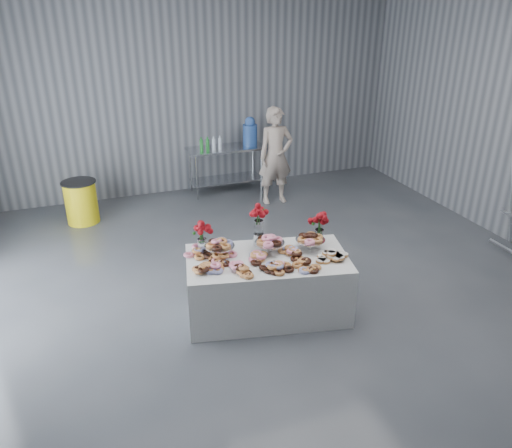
{
  "coord_description": "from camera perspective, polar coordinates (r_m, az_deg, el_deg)",
  "views": [
    {
      "loc": [
        -2.23,
        -4.87,
        3.56
      ],
      "look_at": [
        -0.33,
        0.31,
        1.03
      ],
      "focal_mm": 35.0,
      "sensor_mm": 36.0,
      "label": 1
    }
  ],
  "objects": [
    {
      "name": "trash_barrel",
      "position": [
        8.98,
        -19.34,
        2.4
      ],
      "size": [
        0.57,
        0.57,
        0.73
      ],
      "rotation": [
        0.0,
        0.0,
        -0.14
      ],
      "color": "yellow",
      "rests_on": "ground"
    },
    {
      "name": "display_table",
      "position": [
        6.07,
        1.28,
        -6.99
      ],
      "size": [
        2.06,
        1.37,
        0.75
      ],
      "primitive_type": "cube",
      "rotation": [
        0.0,
        0.0,
        -0.21
      ],
      "color": "white",
      "rests_on": "ground"
    },
    {
      "name": "cake_stand_mid",
      "position": [
        5.96,
        1.57,
        -1.98
      ],
      "size": [
        0.36,
        0.36,
        0.17
      ],
      "color": "silver",
      "rests_on": "display_table"
    },
    {
      "name": "person",
      "position": [
        9.2,
        2.27,
        7.78
      ],
      "size": [
        0.66,
        0.44,
        1.78
      ],
      "primitive_type": "imported",
      "rotation": [
        0.0,
        0.0,
        -0.02
      ],
      "color": "#CC8C93",
      "rests_on": "ground"
    },
    {
      "name": "drink_bottles",
      "position": [
        9.51,
        -5.21,
        9.16
      ],
      "size": [
        0.54,
        0.08,
        0.27
      ],
      "primitive_type": null,
      "color": "#268C33",
      "rests_on": "prep_table"
    },
    {
      "name": "danish_pile",
      "position": [
        5.89,
        8.8,
        -3.54
      ],
      "size": [
        0.48,
        0.48,
        0.11
      ],
      "primitive_type": null,
      "color": "silver",
      "rests_on": "display_table"
    },
    {
      "name": "donut_mounds",
      "position": [
        5.82,
        1.5,
        -3.71
      ],
      "size": [
        1.93,
        1.15,
        0.09
      ],
      "primitive_type": null,
      "rotation": [
        0.0,
        0.0,
        -0.21
      ],
      "color": "#BF7945",
      "rests_on": "display_table"
    },
    {
      "name": "cake_stand_left",
      "position": [
        5.89,
        -4.2,
        -2.35
      ],
      "size": [
        0.36,
        0.36,
        0.17
      ],
      "color": "silver",
      "rests_on": "display_table"
    },
    {
      "name": "bouquet_center",
      "position": [
        6.02,
        0.33,
        0.84
      ],
      "size": [
        0.26,
        0.26,
        0.57
      ],
      "color": "silver",
      "rests_on": "display_table"
    },
    {
      "name": "cake_stand_right",
      "position": [
        6.05,
        6.24,
        -1.66
      ],
      "size": [
        0.36,
        0.36,
        0.17
      ],
      "color": "silver",
      "rests_on": "display_table"
    },
    {
      "name": "bouquet_left",
      "position": [
        5.9,
        -6.26,
        -0.68
      ],
      "size": [
        0.26,
        0.26,
        0.42
      ],
      "color": "white",
      "rests_on": "display_table"
    },
    {
      "name": "bouquet_right",
      "position": [
        6.16,
        7.32,
        0.36
      ],
      "size": [
        0.26,
        0.26,
        0.42
      ],
      "color": "white",
      "rests_on": "display_table"
    },
    {
      "name": "prep_table",
      "position": [
        9.8,
        -3.46,
        7.16
      ],
      "size": [
        1.5,
        0.6,
        0.9
      ],
      "color": "silver",
      "rests_on": "ground"
    },
    {
      "name": "water_jug",
      "position": [
        9.81,
        -0.7,
        10.43
      ],
      "size": [
        0.28,
        0.28,
        0.55
      ],
      "color": "#3F73D7",
      "rests_on": "prep_table"
    },
    {
      "name": "ground",
      "position": [
        6.43,
        3.74,
        -9.03
      ],
      "size": [
        9.0,
        9.0,
        0.0
      ],
      "primitive_type": "plane",
      "color": "#3C3F45",
      "rests_on": "ground"
    },
    {
      "name": "room_walls",
      "position": [
        5.39,
        1.46,
        14.82
      ],
      "size": [
        8.04,
        9.04,
        4.02
      ],
      "color": "gray",
      "rests_on": "ground"
    }
  ]
}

